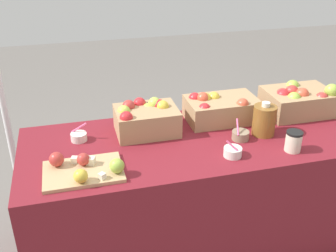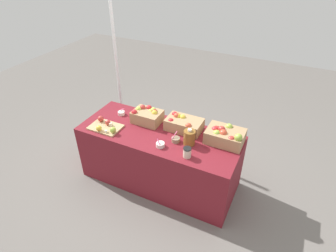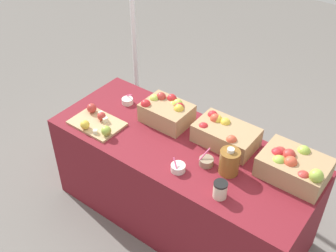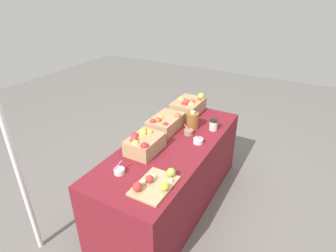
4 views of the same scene
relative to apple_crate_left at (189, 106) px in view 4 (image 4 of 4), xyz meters
The scene contains 12 objects.
ground_plane 1.11m from the apple_crate_left, 167.27° to the right, with size 10.00×10.00×0.00m, color slate.
table 0.87m from the apple_crate_left, 167.27° to the right, with size 1.90×0.76×0.74m, color maroon.
apple_crate_left is the anchor object (origin of this frame).
apple_crate_middle 0.51m from the apple_crate_left, behind, with size 0.42×0.26×0.18m.
apple_crate_right 0.97m from the apple_crate_left, behind, with size 0.35×0.25×0.19m.
cutting_board_front 1.39m from the apple_crate_left, 165.08° to the right, with size 0.38×0.26×0.09m.
sample_bowl_near 1.35m from the apple_crate_left, behind, with size 0.10×0.09×0.10m.
sample_bowl_mid 0.54m from the apple_crate_left, 154.50° to the right, with size 0.09×0.10×0.11m.
sample_bowl_far 0.71m from the apple_crate_left, 146.94° to the right, with size 0.09×0.09×0.10m.
cider_jug 0.39m from the apple_crate_left, 148.64° to the right, with size 0.13×0.13×0.19m.
coffee_cup 0.50m from the apple_crate_left, 123.04° to the right, with size 0.09×0.09×0.11m.
tent_pole 1.91m from the apple_crate_left, 161.67° to the left, with size 0.04×0.04×2.14m, color white.
Camera 4 is at (-2.01, -1.09, 2.13)m, focal length 29.53 mm.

